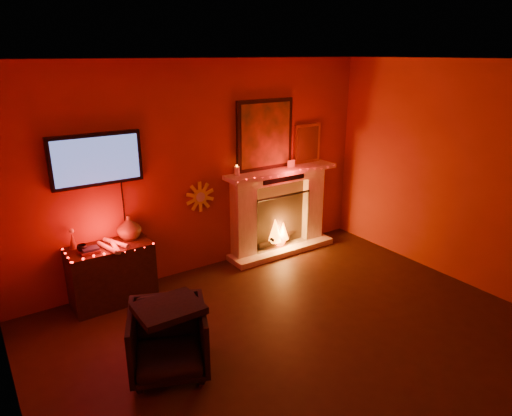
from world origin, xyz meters
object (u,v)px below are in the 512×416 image
Objects in this scene: sunburst_clock at (200,197)px; armchair at (169,340)px; console_table at (112,270)px; tv at (97,160)px; fireplace at (278,203)px.

sunburst_clock is 2.22m from armchair.
sunburst_clock is 1.42m from console_table.
sunburst_clock is at bearing 9.72° from console_table.
tv is 3.10× the size of sunburst_clock.
tv reaches higher than armchair.
sunburst_clock is 0.41× the size of console_table.
sunburst_clock is at bearing 1.24° from tv.
fireplace is 2.21× the size of console_table.
console_table is 1.41× the size of armchair.
armchair is at bearing -146.10° from fireplace.
console_table is (-0.01, -0.19, -1.25)m from tv.
fireplace is 1.76× the size of tv.
armchair is at bearing -89.23° from tv.
fireplace reaches higher than sunburst_clock.
console_table is 1.50m from armchair.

